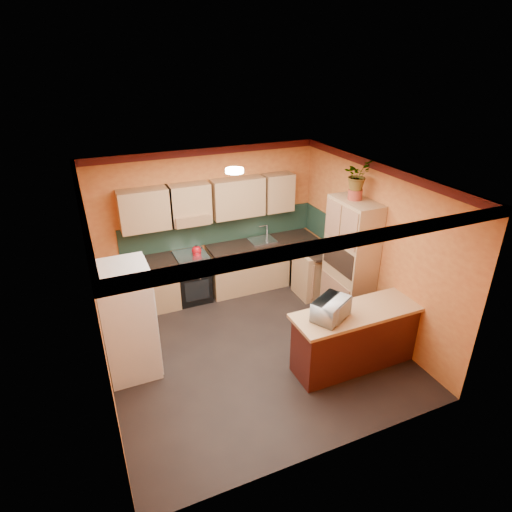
# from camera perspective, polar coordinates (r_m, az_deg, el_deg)

# --- Properties ---
(room_shell) EXTENTS (4.24, 4.24, 2.72)m
(room_shell) POSITION_cam_1_polar(r_m,az_deg,el_deg) (6.02, -1.49, 5.35)
(room_shell) COLOR black
(room_shell) RESTS_ON ground
(base_cabinets_back) EXTENTS (3.65, 0.60, 0.88)m
(base_cabinets_back) POSITION_cam_1_polar(r_m,az_deg,el_deg) (8.05, -4.21, -2.05)
(base_cabinets_back) COLOR tan
(base_cabinets_back) RESTS_ON ground
(countertop_back) EXTENTS (3.65, 0.62, 0.04)m
(countertop_back) POSITION_cam_1_polar(r_m,az_deg,el_deg) (7.85, -4.32, 0.93)
(countertop_back) COLOR black
(countertop_back) RESTS_ON base_cabinets_back
(stove) EXTENTS (0.58, 0.58, 0.91)m
(stove) POSITION_cam_1_polar(r_m,az_deg,el_deg) (7.89, -8.49, -2.77)
(stove) COLOR black
(stove) RESTS_ON ground
(kettle) EXTENTS (0.22, 0.22, 0.18)m
(kettle) POSITION_cam_1_polar(r_m,az_deg,el_deg) (7.63, -7.93, 0.80)
(kettle) COLOR #AE0B14
(kettle) RESTS_ON stove
(sink) EXTENTS (0.48, 0.40, 0.03)m
(sink) POSITION_cam_1_polar(r_m,az_deg,el_deg) (8.09, 0.85, 2.07)
(sink) COLOR silver
(sink) RESTS_ON countertop_back
(base_cabinets_right) EXTENTS (0.60, 0.80, 0.88)m
(base_cabinets_right) POSITION_cam_1_polar(r_m,az_deg,el_deg) (8.08, 8.27, -2.14)
(base_cabinets_right) COLOR tan
(base_cabinets_right) RESTS_ON ground
(countertop_right) EXTENTS (0.62, 0.80, 0.04)m
(countertop_right) POSITION_cam_1_polar(r_m,az_deg,el_deg) (7.88, 8.48, 0.81)
(countertop_right) COLOR black
(countertop_right) RESTS_ON base_cabinets_right
(fridge) EXTENTS (0.68, 0.66, 1.70)m
(fridge) POSITION_cam_1_polar(r_m,az_deg,el_deg) (6.15, -16.72, -8.32)
(fridge) COLOR white
(fridge) RESTS_ON ground
(pantry) EXTENTS (0.48, 0.90, 2.10)m
(pantry) POSITION_cam_1_polar(r_m,az_deg,el_deg) (7.21, 12.42, -0.69)
(pantry) COLOR tan
(pantry) RESTS_ON ground
(fern_pot) EXTENTS (0.22, 0.22, 0.16)m
(fern_pot) POSITION_cam_1_polar(r_m,az_deg,el_deg) (6.83, 13.08, 8.01)
(fern_pot) COLOR maroon
(fern_pot) RESTS_ON pantry
(fern) EXTENTS (0.51, 0.48, 0.45)m
(fern) POSITION_cam_1_polar(r_m,az_deg,el_deg) (6.75, 13.34, 10.48)
(fern) COLOR tan
(fern) RESTS_ON fern_pot
(breakfast_bar) EXTENTS (1.80, 0.55, 0.88)m
(breakfast_bar) POSITION_cam_1_polar(r_m,az_deg,el_deg) (6.41, 13.06, -10.79)
(breakfast_bar) COLOR #431B0F
(breakfast_bar) RESTS_ON ground
(bar_top) EXTENTS (1.90, 0.65, 0.05)m
(bar_top) POSITION_cam_1_polar(r_m,az_deg,el_deg) (6.15, 13.49, -7.30)
(bar_top) COLOR tan
(bar_top) RESTS_ON breakfast_bar
(microwave) EXTENTS (0.62, 0.56, 0.29)m
(microwave) POSITION_cam_1_polar(r_m,az_deg,el_deg) (5.82, 9.97, -6.99)
(microwave) COLOR white
(microwave) RESTS_ON bar_top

